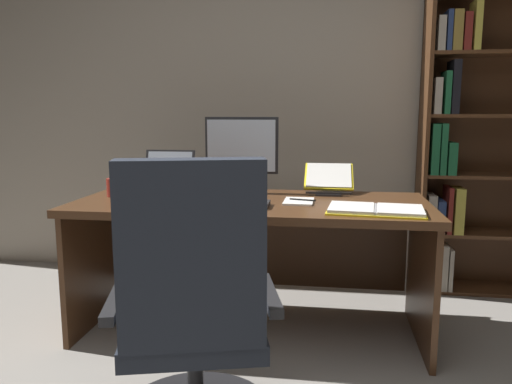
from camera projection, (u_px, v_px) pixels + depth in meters
The scene contains 13 objects.
wall_back at pixel (285, 89), 3.54m from camera, with size 5.69×0.12×2.68m, color #A89E8E.
desk at pixel (253, 231), 2.73m from camera, with size 1.85×0.79×0.72m.
bookshelf at pixel (473, 148), 3.22m from camera, with size 0.86×0.29×1.93m.
office_chair at pixel (194, 326), 1.76m from camera, with size 0.69×0.60×1.04m.
monitor at pixel (242, 155), 2.87m from camera, with size 0.42×0.16×0.43m.
laptop at pixel (165, 182), 2.96m from camera, with size 0.31×0.30×0.23m.
keyboard at pixel (227, 204), 2.47m from camera, with size 0.42×0.15×0.02m, color #232326.
computer_mouse at pixel (169, 201), 2.52m from camera, with size 0.06×0.10×0.04m, color #232326.
reading_stand_with_book at pixel (329, 179), 2.89m from camera, with size 0.28×0.29×0.16m.
open_binder at pixel (376, 210), 2.33m from camera, with size 0.47×0.31×0.02m.
notepad at pixel (299, 201), 2.58m from camera, with size 0.15×0.21×0.01m, color silver.
pen at pixel (303, 200), 2.57m from camera, with size 0.01×0.01×0.14m, color black.
coffee_mug at pixel (115, 187), 2.75m from camera, with size 0.09×0.09×0.10m, color maroon.
Camera 1 is at (0.31, -1.32, 1.19)m, focal length 34.99 mm.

